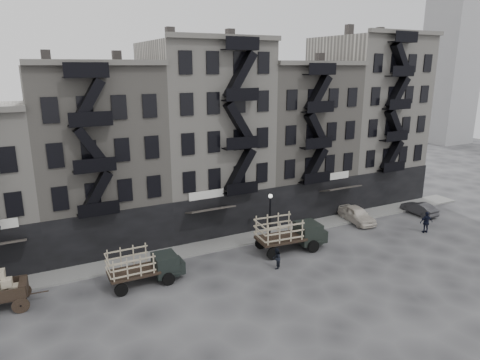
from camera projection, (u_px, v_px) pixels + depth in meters
name	position (u px, v px, depth m)	size (l,w,h in m)	color
ground	(254.00, 258.00, 34.32)	(140.00, 140.00, 0.00)	#38383A
sidewalk	(234.00, 241.00, 37.52)	(55.00, 2.50, 0.15)	slate
building_midwest	(96.00, 156.00, 36.39)	(10.00, 11.35, 16.20)	slate
building_center	(205.00, 136.00, 40.54)	(10.00, 11.35, 18.20)	#ACA89E
building_mideast	(292.00, 138.00, 45.21)	(10.00, 11.35, 16.20)	slate
building_east	(365.00, 119.00, 49.23)	(10.00, 11.35, 19.20)	#ACA89E
lamp_post	(270.00, 210.00, 37.15)	(0.36, 0.36, 4.28)	black
stake_truck_west	(144.00, 264.00, 29.99)	(5.29, 2.22, 2.64)	black
stake_truck_east	(290.00, 231.00, 35.42)	(6.16, 2.92, 3.00)	black
car_east	(357.00, 214.00, 42.08)	(1.86, 4.62, 1.57)	beige
car_far	(419.00, 208.00, 44.28)	(1.37, 3.93, 1.29)	#2A2A2D
pedestrian_mid	(276.00, 258.00, 32.43)	(0.81, 0.63, 1.66)	black
policeman	(426.00, 222.00, 39.34)	(1.19, 0.49, 2.02)	black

